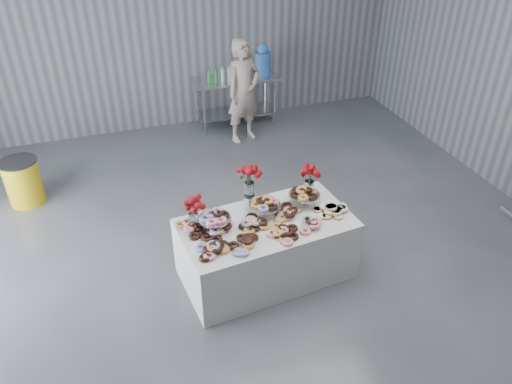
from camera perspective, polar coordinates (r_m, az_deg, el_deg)
The scene contains 16 objects.
ground at distance 5.85m, azimuth 0.58°, elevation -10.33°, with size 9.00×9.00×0.00m, color #3C3F45.
room_walls at distance 4.44m, azimuth -2.99°, elevation 14.89°, with size 8.04×9.04×4.02m.
display_table at distance 5.72m, azimuth 1.17°, elevation -6.48°, with size 1.90×1.00×0.75m, color silver.
prep_table at distance 9.10m, azimuth -2.31°, elevation 11.26°, with size 1.50×0.60×0.90m.
donut_mounds at distance 5.43m, azimuth 1.40°, elevation -3.40°, with size 1.80×0.80×0.09m, color #E7AA54, non-canonical shape.
cake_stand_left at distance 5.35m, azimuth -4.79°, elevation -2.87°, with size 0.36×0.36×0.17m.
cake_stand_mid at distance 5.54m, azimuth 1.03°, elevation -1.34°, with size 0.36×0.36×0.17m.
cake_stand_right at distance 5.74m, azimuth 5.54°, elevation -0.15°, with size 0.36×0.36×0.17m.
danish_pile at distance 5.67m, azimuth 8.74°, elevation -1.92°, with size 0.48×0.48×0.11m, color white, non-canonical shape.
bouquet_left at distance 5.29m, azimuth -7.27°, elevation -1.44°, with size 0.26×0.26×0.42m.
bouquet_right at distance 5.83m, azimuth 6.19°, elevation 2.21°, with size 0.26×0.26×0.42m.
bouquet_center at distance 5.52m, azimuth -0.78°, elevation 1.52°, with size 0.26×0.26×0.57m.
water_jug at distance 9.06m, azimuth 0.75°, elevation 14.76°, with size 0.28×0.28×0.55m.
drink_bottles at distance 8.78m, azimuth -4.22°, elevation 13.27°, with size 0.54×0.08×0.27m, color #268C33, non-canonical shape.
person at distance 8.48m, azimuth -1.46°, elevation 11.43°, with size 0.64×0.42×1.75m, color #CC8C93.
trash_barrel at distance 7.69m, azimuth -25.09°, elevation 1.08°, with size 0.51×0.51×0.66m.
Camera 1 is at (-1.42, -3.98, 4.05)m, focal length 35.00 mm.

